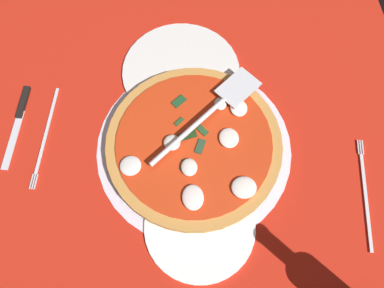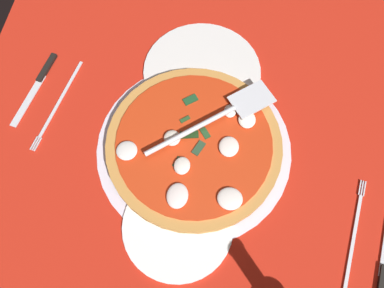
{
  "view_description": "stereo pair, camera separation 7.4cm",
  "coord_description": "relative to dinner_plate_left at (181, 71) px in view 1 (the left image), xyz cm",
  "views": [
    {
      "loc": [
        26.95,
        -3.47,
        70.24
      ],
      "look_at": [
        -2.06,
        -0.38,
        1.98
      ],
      "focal_mm": 35.95,
      "sensor_mm": 36.0,
      "label": 1
    },
    {
      "loc": [
        26.8,
        3.94,
        70.24
      ],
      "look_at": [
        -2.06,
        -0.38,
        1.98
      ],
      "focal_mm": 35.95,
      "sensor_mm": 36.0,
      "label": 2
    }
  ],
  "objects": [
    {
      "name": "pizza",
      "position": [
        17.95,
        0.55,
        1.56
      ],
      "size": [
        34.04,
        34.04,
        3.17
      ],
      "color": "#C98840",
      "rests_on": "pizza_pan"
    },
    {
      "name": "place_setting_near",
      "position": [
        10.22,
        -31.16,
        -0.15
      ],
      "size": [
        22.9,
        16.88,
        1.4
      ],
      "rotation": [
        0.0,
        0.0,
        -0.19
      ],
      "color": "white",
      "rests_on": "ground_plane"
    },
    {
      "name": "dinner_plate_right",
      "position": [
        33.48,
        0.24,
        0.0
      ],
      "size": [
        20.14,
        20.14,
        1.0
      ],
      "primitive_type": "cylinder",
      "color": "white",
      "rests_on": "ground_plane"
    },
    {
      "name": "place_setting_far",
      "position": [
        32.8,
        34.37,
        -0.14
      ],
      "size": [
        23.08,
        15.88,
        1.4
      ],
      "rotation": [
        0.0,
        0.0,
        2.96
      ],
      "color": "white",
      "rests_on": "ground_plane"
    },
    {
      "name": "dinner_plate_left",
      "position": [
        0.0,
        0.0,
        0.0
      ],
      "size": [
        25.14,
        25.14,
        1.0
      ],
      "primitive_type": "cylinder",
      "color": "silver",
      "rests_on": "ground_plane"
    },
    {
      "name": "pizza_pan",
      "position": [
        17.79,
        0.48,
        -0.01
      ],
      "size": [
        38.26,
        38.26,
        0.98
      ],
      "primitive_type": "cylinder",
      "color": "silver",
      "rests_on": "ground_plane"
    },
    {
      "name": "pizza_server",
      "position": [
        12.61,
        4.48,
        4.01
      ],
      "size": [
        19.81,
        23.71,
        1.0
      ],
      "rotation": [
        0.0,
        0.0,
        2.24
      ],
      "color": "silver",
      "rests_on": "pizza"
    },
    {
      "name": "ground_plane",
      "position": [
        19.85,
        0.85,
        -0.9
      ],
      "size": [
        94.55,
        94.55,
        0.8
      ],
      "primitive_type": "cube",
      "color": "red"
    }
  ]
}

